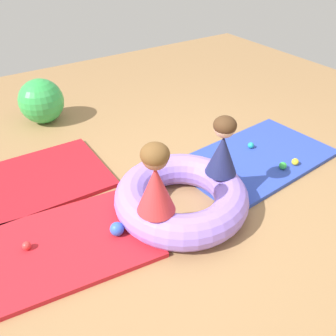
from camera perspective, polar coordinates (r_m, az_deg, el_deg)
name	(u,v)px	position (r m, az deg, el deg)	size (l,w,h in m)	color
ground_plane	(181,204)	(3.23, 2.06, -5.51)	(8.00, 8.00, 0.00)	#9E7549
gym_mat_near_left	(38,254)	(2.94, -19.37, -12.39)	(1.71, 0.88, 0.04)	red
gym_mat_front	(256,159)	(3.87, 13.31, 1.40)	(1.56, 0.93, 0.04)	#2D47B7
gym_mat_near_right	(31,182)	(3.67, -20.22, -2.01)	(1.36, 0.96, 0.04)	#B21923
inflatable_cushion	(181,197)	(3.07, 2.06, -4.50)	(1.11, 1.11, 0.28)	#9975EA
child_in_red	(156,180)	(2.57, -1.92, -1.78)	(0.40, 0.40, 0.56)	red
child_in_navy	(223,146)	(3.02, 8.42, 3.30)	(0.31, 0.31, 0.51)	navy
play_ball_yellow	(295,162)	(3.83, 18.91, 0.91)	(0.07, 0.07, 0.07)	yellow
play_ball_blue	(117,229)	(2.88, -7.84, -9.24)	(0.11, 0.11, 0.11)	blue
play_ball_green	(283,166)	(3.72, 17.18, 0.34)	(0.07, 0.07, 0.07)	green
play_ball_red	(27,246)	(2.95, -20.86, -11.08)	(0.06, 0.06, 0.06)	red
play_ball_pink	(189,162)	(3.59, 3.25, 0.96)	(0.10, 0.10, 0.10)	pink
play_ball_teal	(251,145)	(3.98, 12.59, 3.41)	(0.06, 0.06, 0.06)	teal
exercise_ball_large	(41,101)	(4.65, -18.85, 9.68)	(0.52, 0.52, 0.52)	green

